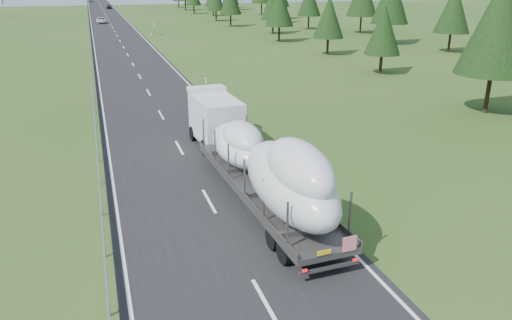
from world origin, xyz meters
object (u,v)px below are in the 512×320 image
object	(u,v)px
boat_truck	(255,154)
distant_car_dark	(109,7)
distant_van	(101,20)
distant_car_blue	(91,0)
highway_sign	(154,26)

from	to	relation	value
boat_truck	distant_car_dark	world-z (taller)	boat_truck
boat_truck	distant_car_dark	size ratio (longest dim) A/B	4.51
distant_van	distant_car_blue	xyz separation A→B (m)	(-1.25, 120.09, -0.04)
distant_van	distant_car_dark	distance (m)	62.36
highway_sign	distant_van	xyz separation A→B (m)	(-9.21, 31.04, -1.09)
boat_truck	distant_car_blue	distance (m)	231.24
distant_van	distant_car_dark	world-z (taller)	distant_car_dark
distant_van	distant_car_blue	size ratio (longest dim) A/B	1.26
boat_truck	distant_van	size ratio (longest dim) A/B	3.90
highway_sign	distant_car_blue	bearing A→B (deg)	93.96
distant_car_dark	distant_car_blue	size ratio (longest dim) A/B	1.09
boat_truck	highway_sign	bearing A→B (deg)	86.64
distant_car_dark	boat_truck	bearing A→B (deg)	-91.00
distant_car_blue	highway_sign	bearing A→B (deg)	-86.47
boat_truck	distant_van	world-z (taller)	boat_truck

